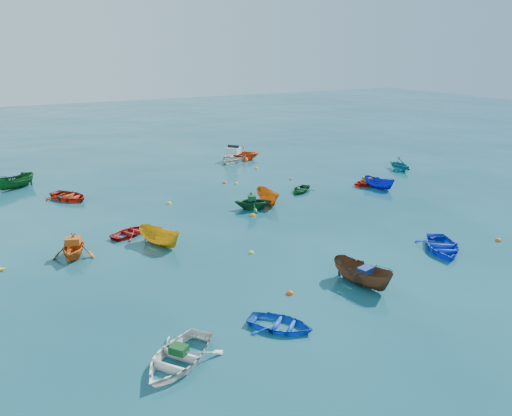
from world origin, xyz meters
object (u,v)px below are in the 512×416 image
dinghy_blue_sw (280,328)px  motorboat_white (234,161)px  dinghy_white_near (178,363)px  dinghy_blue_se (442,251)px

dinghy_blue_sw → motorboat_white: size_ratio=0.65×
dinghy_white_near → dinghy_blue_se: dinghy_white_near is taller
dinghy_white_near → dinghy_blue_sw: bearing=55.4°
motorboat_white → dinghy_blue_se: bearing=-38.8°
dinghy_blue_sw → dinghy_blue_se: 12.13m
dinghy_white_near → dinghy_blue_se: bearing=62.0°
dinghy_white_near → motorboat_white: (15.68, 28.36, 0.00)m
dinghy_white_near → dinghy_blue_se: 16.49m
dinghy_blue_se → dinghy_blue_sw: bearing=-134.3°
dinghy_blue_se → dinghy_white_near: bearing=-136.7°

